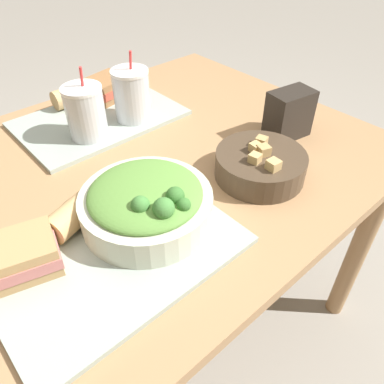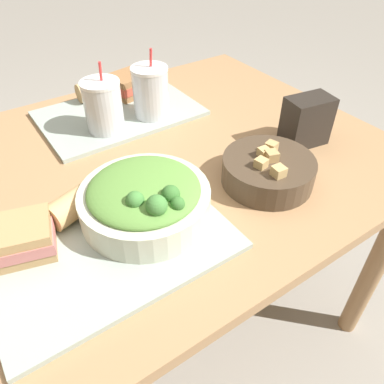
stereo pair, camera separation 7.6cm
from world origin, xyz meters
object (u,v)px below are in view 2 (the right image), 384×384
Objects in this scene: salad_bowl at (145,198)px; drink_cup_dark at (104,108)px; baguette_far at (96,89)px; sandwich_near at (19,239)px; soup_bowl at (268,170)px; drink_cup_red at (151,93)px; baguette_near at (80,200)px; chip_bag at (306,121)px; sandwich_far at (130,84)px.

drink_cup_dark reaches higher than salad_bowl.
baguette_far is at bearing 76.66° from salad_bowl.
soup_bowl is at bearing 6.02° from sandwich_near.
drink_cup_red is (0.14, 0.00, 0.00)m from drink_cup_dark.
salad_bowl is at bearing 5.20° from sandwich_near.
soup_bowl is at bearing -127.77° from baguette_near.
chip_bag is at bearing -51.67° from drink_cup_red.
sandwich_near is 0.76× the size of drink_cup_red.
soup_bowl reaches higher than sandwich_near.
drink_cup_red is (0.22, 0.36, 0.02)m from salad_bowl.
sandwich_far is at bearing 84.85° from drink_cup_red.
salad_bowl is 1.81× the size of sandwich_near.
drink_cup_dark is (0.08, 0.36, 0.02)m from salad_bowl.
sandwich_near is 0.55m from drink_cup_red.
salad_bowl is 1.77× the size of baguette_near.
sandwich_near is at bearing -145.36° from sandwich_far.
drink_cup_red reaches higher than sandwich_far.
sandwich_far is (0.23, 0.52, -0.01)m from salad_bowl.
sandwich_far is at bearing 95.58° from soup_bowl.
baguette_far is (0.23, 0.47, 0.00)m from baguette_near.
soup_bowl is 1.10× the size of drink_cup_red.
soup_bowl reaches higher than baguette_near.
sandwich_near is at bearing -145.01° from drink_cup_red.
baguette_far is 0.60× the size of drink_cup_dark.
soup_bowl is at bearing -95.40° from sandwich_far.
sandwich_near is 1.30× the size of baguette_far.
soup_bowl is at bearing -165.30° from baguette_far.
baguette_near is 1.16× the size of chip_bag.
soup_bowl is 0.41m from baguette_near.
baguette_near is 0.55m from sandwich_far.
drink_cup_dark reaches higher than baguette_far.
drink_cup_dark is 0.53m from chip_bag.
sandwich_far is 1.29× the size of baguette_far.
drink_cup_red reaches higher than drink_cup_dark.
baguette_far is (-0.16, 0.60, 0.01)m from soup_bowl.
chip_bag is (0.25, -0.50, 0.02)m from sandwich_far.
soup_bowl reaches higher than sandwich_far.
salad_bowl is at bearing -125.07° from sandwich_far.
baguette_far is at bearing 104.83° from soup_bowl.
drink_cup_dark is (-0.21, 0.41, 0.04)m from soup_bowl.
sandwich_far is (0.34, 0.44, 0.00)m from baguette_near.
salad_bowl is 1.40× the size of drink_cup_dark.
baguette_near is (0.13, 0.04, -0.00)m from sandwich_near.
salad_bowl is 0.42m from drink_cup_red.
baguette_far is at bearing 70.01° from sandwich_near.
chip_bag is (0.48, 0.03, 0.01)m from salad_bowl.
baguette_near is (-0.10, 0.09, -0.02)m from salad_bowl.
salad_bowl is 0.48m from chip_bag.
drink_cup_red is at bearing 0.00° from drink_cup_dark.
salad_bowl is 0.14m from baguette_near.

